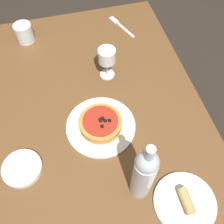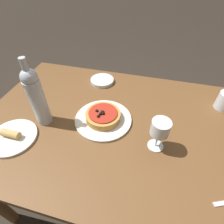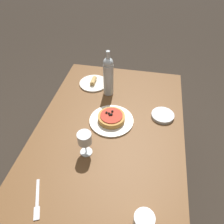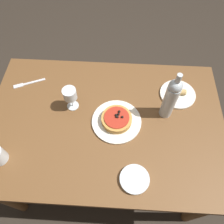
{
  "view_description": "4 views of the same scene",
  "coord_description": "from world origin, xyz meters",
  "px_view_note": "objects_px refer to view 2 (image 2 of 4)",
  "views": [
    {
      "loc": [
        0.57,
        -0.08,
        1.64
      ],
      "look_at": [
        0.07,
        0.04,
        0.83
      ],
      "focal_mm": 42.0,
      "sensor_mm": 36.0,
      "label": 1
    },
    {
      "loc": [
        -0.12,
        0.56,
        1.35
      ],
      "look_at": [
        0.01,
        0.03,
        0.82
      ],
      "focal_mm": 28.0,
      "sensor_mm": 36.0,
      "label": 2
    },
    {
      "loc": [
        -0.87,
        -0.18,
        1.72
      ],
      "look_at": [
        0.04,
        -0.01,
        0.84
      ],
      "focal_mm": 35.0,
      "sensor_mm": 36.0,
      "label": 3
    },
    {
      "loc": [
        0.07,
        -0.58,
        1.8
      ],
      "look_at": [
        0.04,
        0.04,
        0.77
      ],
      "focal_mm": 35.0,
      "sensor_mm": 36.0,
      "label": 4
    }
  ],
  "objects_px": {
    "wine_glass": "(160,129)",
    "side_plate": "(12,137)",
    "pizza": "(103,115)",
    "side_bowl": "(102,81)",
    "wine_bottle": "(36,97)",
    "dining_table": "(116,134)",
    "dinner_plate": "(103,119)"
  },
  "relations": [
    {
      "from": "pizza",
      "to": "wine_glass",
      "type": "relative_size",
      "value": 1.11
    },
    {
      "from": "dinner_plate",
      "to": "side_plate",
      "type": "relative_size",
      "value": 1.3
    },
    {
      "from": "dining_table",
      "to": "side_plate",
      "type": "bearing_deg",
      "value": 26.03
    },
    {
      "from": "dining_table",
      "to": "side_plate",
      "type": "height_order",
      "value": "side_plate"
    },
    {
      "from": "dinner_plate",
      "to": "side_bowl",
      "type": "distance_m",
      "value": 0.33
    },
    {
      "from": "side_plate",
      "to": "dining_table",
      "type": "bearing_deg",
      "value": -153.97
    },
    {
      "from": "dinner_plate",
      "to": "side_plate",
      "type": "distance_m",
      "value": 0.42
    },
    {
      "from": "wine_glass",
      "to": "side_bowl",
      "type": "relative_size",
      "value": 1.05
    },
    {
      "from": "dining_table",
      "to": "dinner_plate",
      "type": "height_order",
      "value": "dinner_plate"
    },
    {
      "from": "side_plate",
      "to": "wine_glass",
      "type": "bearing_deg",
      "value": -169.31
    },
    {
      "from": "pizza",
      "to": "wine_bottle",
      "type": "distance_m",
      "value": 0.31
    },
    {
      "from": "pizza",
      "to": "wine_glass",
      "type": "xyz_separation_m",
      "value": [
        -0.26,
        0.09,
        0.08
      ]
    },
    {
      "from": "wine_glass",
      "to": "side_plate",
      "type": "relative_size",
      "value": 0.71
    },
    {
      "from": "dining_table",
      "to": "side_plate",
      "type": "distance_m",
      "value": 0.48
    },
    {
      "from": "pizza",
      "to": "side_plate",
      "type": "height_order",
      "value": "pizza"
    },
    {
      "from": "dinner_plate",
      "to": "wine_bottle",
      "type": "xyz_separation_m",
      "value": [
        0.27,
        0.08,
        0.14
      ]
    },
    {
      "from": "dinner_plate",
      "to": "side_plate",
      "type": "height_order",
      "value": "side_plate"
    },
    {
      "from": "side_bowl",
      "to": "wine_glass",
      "type": "bearing_deg",
      "value": 131.67
    },
    {
      "from": "dining_table",
      "to": "side_bowl",
      "type": "relative_size",
      "value": 9.29
    },
    {
      "from": "pizza",
      "to": "side_bowl",
      "type": "relative_size",
      "value": 1.17
    },
    {
      "from": "wine_bottle",
      "to": "wine_glass",
      "type": "bearing_deg",
      "value": 178.23
    },
    {
      "from": "dinner_plate",
      "to": "side_bowl",
      "type": "bearing_deg",
      "value": -71.99
    },
    {
      "from": "dinner_plate",
      "to": "side_bowl",
      "type": "height_order",
      "value": "side_bowl"
    },
    {
      "from": "wine_glass",
      "to": "side_bowl",
      "type": "distance_m",
      "value": 0.55
    },
    {
      "from": "wine_glass",
      "to": "side_bowl",
      "type": "xyz_separation_m",
      "value": [
        0.36,
        -0.41,
        -0.1
      ]
    },
    {
      "from": "dining_table",
      "to": "wine_bottle",
      "type": "xyz_separation_m",
      "value": [
        0.34,
        0.07,
        0.24
      ]
    },
    {
      "from": "side_bowl",
      "to": "side_plate",
      "type": "xyz_separation_m",
      "value": [
        0.26,
        0.52,
        -0.0
      ]
    },
    {
      "from": "pizza",
      "to": "side_bowl",
      "type": "bearing_deg",
      "value": -72.02
    },
    {
      "from": "side_bowl",
      "to": "pizza",
      "type": "bearing_deg",
      "value": 107.98
    },
    {
      "from": "wine_glass",
      "to": "wine_bottle",
      "type": "bearing_deg",
      "value": -1.77
    },
    {
      "from": "wine_bottle",
      "to": "pizza",
      "type": "bearing_deg",
      "value": -164.28
    },
    {
      "from": "pizza",
      "to": "wine_bottle",
      "type": "bearing_deg",
      "value": 15.72
    }
  ]
}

